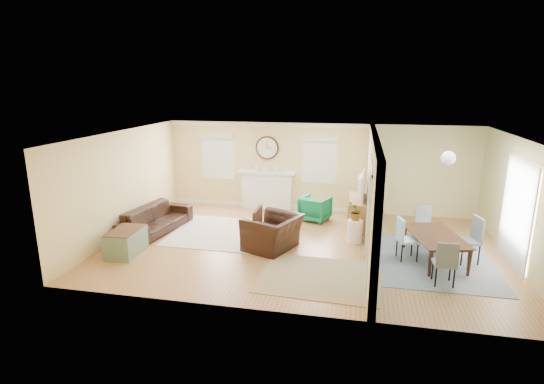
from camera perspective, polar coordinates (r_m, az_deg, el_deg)
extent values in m
plane|color=#986139|center=(10.03, 4.16, -7.31)|extent=(9.00, 9.00, 0.00)
cube|color=#E8CA85|center=(12.54, 6.11, 3.26)|extent=(9.00, 0.02, 2.60)
cube|color=#E8CA85|center=(6.80, 0.95, -6.30)|extent=(9.00, 0.02, 2.60)
cube|color=#E8CA85|center=(11.12, -19.35, 1.09)|extent=(0.02, 6.00, 2.60)
cube|color=#E8CA85|center=(10.11, 30.48, -1.38)|extent=(0.02, 6.00, 2.60)
cube|color=white|center=(9.39, 4.45, 7.61)|extent=(9.00, 6.00, 0.02)
cube|color=#E8CA85|center=(10.92, 13.11, 1.30)|extent=(0.12, 3.20, 2.60)
cube|color=#E8CA85|center=(7.17, 13.63, -5.61)|extent=(0.12, 1.00, 2.60)
cube|color=#E8CA85|center=(8.26, 13.83, 4.90)|extent=(0.12, 1.80, 0.40)
cube|color=white|center=(9.42, 12.78, -2.02)|extent=(0.04, 0.12, 2.20)
cube|color=white|center=(7.70, 12.93, -5.73)|extent=(0.04, 0.12, 2.20)
cube|color=white|center=(8.29, 13.27, 3.56)|extent=(0.04, 1.92, 0.12)
cube|color=#79BDB4|center=(9.56, 13.67, -0.57)|extent=(0.02, 6.00, 2.60)
cube|color=white|center=(12.82, -0.72, 0.15)|extent=(1.50, 0.24, 1.10)
cube|color=white|center=(12.66, -0.75, 2.66)|extent=(1.70, 0.30, 0.08)
cube|color=black|center=(12.92, -0.62, 0.04)|extent=(0.85, 0.02, 0.75)
cube|color=gold|center=(12.84, -0.72, -0.42)|extent=(0.85, 0.02, 0.62)
cylinder|color=#422619|center=(12.65, -0.65, 5.97)|extent=(0.70, 0.06, 0.70)
cylinder|color=silver|center=(12.61, -0.68, 5.94)|extent=(0.60, 0.01, 0.60)
cube|color=black|center=(12.59, -0.69, 6.39)|extent=(0.02, 0.01, 0.20)
cube|color=black|center=(12.59, -0.42, 5.93)|extent=(0.12, 0.01, 0.02)
cube|color=white|center=(13.12, -7.28, 4.83)|extent=(0.90, 0.03, 1.30)
cube|color=white|center=(13.09, -7.33, 4.81)|extent=(1.00, 0.04, 1.40)
cube|color=beige|center=(12.96, -7.47, 7.53)|extent=(1.05, 0.10, 0.18)
cube|color=white|center=(12.47, 6.36, 4.36)|extent=(0.90, 0.03, 1.30)
cube|color=white|center=(12.44, 6.35, 4.34)|extent=(1.00, 0.04, 1.40)
cube|color=beige|center=(12.31, 6.41, 7.19)|extent=(1.05, 0.10, 0.18)
cube|color=white|center=(10.15, 30.17, -2.46)|extent=(0.03, 1.60, 2.10)
cube|color=white|center=(10.14, 30.01, -2.46)|extent=(0.03, 1.70, 2.20)
cylinder|color=gold|center=(9.51, 22.76, 5.71)|extent=(0.02, 0.02, 0.30)
sphere|color=white|center=(9.54, 22.61, 4.23)|extent=(0.30, 0.30, 0.30)
cube|color=beige|center=(10.91, -5.95, -5.48)|extent=(2.81, 2.44, 0.01)
cube|color=tan|center=(8.55, 6.45, -11.30)|extent=(2.43, 2.03, 0.01)
cube|color=slate|center=(9.87, 21.01, -8.60)|extent=(2.38, 2.97, 0.01)
imported|color=black|center=(11.31, -15.35, -3.52)|extent=(1.18, 2.33, 0.65)
imported|color=black|center=(9.74, 0.09, -5.47)|extent=(1.42, 1.50, 0.78)
imported|color=#18653D|center=(11.82, 5.80, -2.21)|extent=(0.94, 0.95, 0.68)
cube|color=slate|center=(10.05, -19.04, -6.40)|extent=(0.65, 1.01, 0.54)
cube|color=#422619|center=(9.95, -19.18, -4.88)|extent=(0.62, 0.96, 0.02)
cube|color=#AA7752|center=(11.38, 11.44, -2.77)|extent=(0.48, 1.43, 0.80)
cube|color=#422619|center=(10.93, 10.17, -2.61)|extent=(0.01, 0.38, 0.22)
cube|color=#422619|center=(11.01, 10.11, -3.95)|extent=(0.01, 0.38, 0.22)
cube|color=#422619|center=(11.34, 10.25, -1.99)|extent=(0.01, 0.38, 0.22)
cube|color=#422619|center=(11.42, 10.19, -3.29)|extent=(0.01, 0.38, 0.22)
cube|color=#422619|center=(11.75, 10.31, -1.41)|extent=(0.01, 0.38, 0.22)
cube|color=#422619|center=(11.83, 10.25, -2.67)|extent=(0.01, 0.38, 0.22)
imported|color=black|center=(11.19, 11.52, 0.84)|extent=(0.18, 1.17, 0.67)
cylinder|color=white|center=(10.39, 11.06, -5.17)|extent=(0.37, 0.37, 0.54)
imported|color=#337F33|center=(10.24, 11.19, -2.60)|extent=(0.44, 0.47, 0.43)
imported|color=#422619|center=(9.77, 21.16, -7.03)|extent=(1.30, 1.86, 0.59)
cube|color=slate|center=(10.84, 19.88, -4.20)|extent=(0.46, 0.46, 0.05)
cube|color=slate|center=(10.77, 19.98, -3.06)|extent=(0.38, 0.14, 0.45)
cylinder|color=black|center=(11.10, 20.23, -4.99)|extent=(0.03, 0.03, 0.38)
cylinder|color=black|center=(10.83, 20.83, -5.51)|extent=(0.03, 0.03, 0.38)
cylinder|color=black|center=(10.98, 18.74, -5.05)|extent=(0.03, 0.03, 0.38)
cylinder|color=black|center=(10.72, 19.31, -5.59)|extent=(0.03, 0.03, 0.38)
cube|color=slate|center=(8.69, 22.14, -8.89)|extent=(0.41, 0.41, 0.05)
cube|color=slate|center=(8.60, 22.29, -7.45)|extent=(0.40, 0.06, 0.47)
cylinder|color=black|center=(8.60, 21.16, -10.69)|extent=(0.03, 0.03, 0.40)
cylinder|color=black|center=(8.89, 20.77, -9.83)|extent=(0.03, 0.03, 0.40)
cylinder|color=black|center=(8.67, 23.27, -10.69)|extent=(0.03, 0.03, 0.40)
cylinder|color=black|center=(8.96, 22.81, -9.84)|extent=(0.03, 0.03, 0.40)
cube|color=white|center=(9.60, 17.78, -6.19)|extent=(0.50, 0.50, 0.05)
cube|color=white|center=(9.52, 17.89, -4.80)|extent=(0.15, 0.41, 0.49)
cylinder|color=black|center=(9.77, 16.42, -7.19)|extent=(0.03, 0.03, 0.41)
cylinder|color=black|center=(9.88, 18.27, -7.09)|extent=(0.03, 0.03, 0.41)
cylinder|color=black|center=(9.48, 17.05, -7.92)|extent=(0.03, 0.03, 0.41)
cylinder|color=black|center=(9.59, 18.95, -7.81)|extent=(0.03, 0.03, 0.41)
cube|color=slate|center=(9.89, 24.80, -6.03)|extent=(0.54, 0.54, 0.05)
cube|color=slate|center=(9.81, 24.96, -4.58)|extent=(0.15, 0.44, 0.53)
cylinder|color=black|center=(9.91, 26.04, -7.71)|extent=(0.03, 0.03, 0.44)
cylinder|color=black|center=(9.75, 24.15, -7.85)|extent=(0.03, 0.03, 0.44)
cylinder|color=black|center=(10.20, 25.12, -6.98)|extent=(0.03, 0.03, 0.44)
cylinder|color=black|center=(10.05, 23.27, -7.10)|extent=(0.03, 0.03, 0.44)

